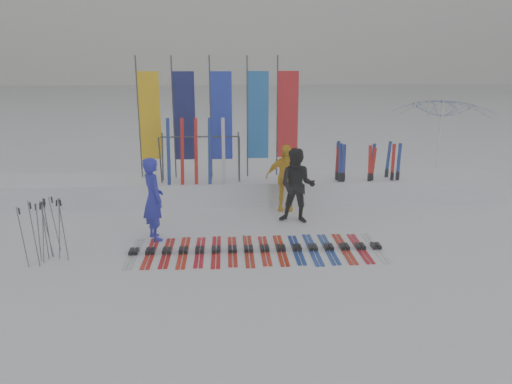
{
  "coord_description": "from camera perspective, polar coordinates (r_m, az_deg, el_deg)",
  "views": [
    {
      "loc": [
        -0.43,
        -8.55,
        3.78
      ],
      "look_at": [
        0.2,
        1.6,
        1.0
      ],
      "focal_mm": 35.0,
      "sensor_mm": 36.0,
      "label": 1
    }
  ],
  "objects": [
    {
      "name": "ground",
      "position": [
        9.35,
        -0.62,
        -8.54
      ],
      "size": [
        120.0,
        120.0,
        0.0
      ],
      "primitive_type": "plane",
      "color": "white",
      "rests_on": "ground"
    },
    {
      "name": "snow_bank",
      "position": [
        13.61,
        -1.62,
        0.47
      ],
      "size": [
        14.0,
        1.6,
        0.6
      ],
      "primitive_type": "cube",
      "color": "white",
      "rests_on": "ground"
    },
    {
      "name": "person_blue",
      "position": [
        10.66,
        -11.66,
        -0.79
      ],
      "size": [
        0.66,
        0.77,
        1.77
      ],
      "primitive_type": "imported",
      "rotation": [
        0.0,
        0.0,
        2.03
      ],
      "color": "#2025BC",
      "rests_on": "ground"
    },
    {
      "name": "person_black",
      "position": [
        11.58,
        4.74,
        0.72
      ],
      "size": [
        1.01,
        0.88,
        1.75
      ],
      "primitive_type": "imported",
      "rotation": [
        0.0,
        0.0,
        -0.3
      ],
      "color": "black",
      "rests_on": "ground"
    },
    {
      "name": "person_yellow",
      "position": [
        12.49,
        3.38,
        1.65
      ],
      "size": [
        1.04,
        0.57,
        1.68
      ],
      "primitive_type": "imported",
      "rotation": [
        0.0,
        0.0,
        -0.17
      ],
      "color": "yellow",
      "rests_on": "ground"
    },
    {
      "name": "tent_canopy",
      "position": [
        15.77,
        20.3,
        5.44
      ],
      "size": [
        2.99,
        3.05,
        2.67
      ],
      "primitive_type": "imported",
      "rotation": [
        0.0,
        0.0,
        0.03
      ],
      "color": "white",
      "rests_on": "ground"
    },
    {
      "name": "ski_row",
      "position": [
        10.06,
        0.14,
        -6.56
      ],
      "size": [
        5.03,
        1.7,
        0.07
      ],
      "color": "#B7B9BE",
      "rests_on": "ground"
    },
    {
      "name": "pole_cluster",
      "position": [
        10.25,
        -22.91,
        -4.08
      ],
      "size": [
        0.76,
        0.82,
        1.25
      ],
      "color": "#595B60",
      "rests_on": "ground"
    },
    {
      "name": "feather_flags",
      "position": [
        13.37,
        -4.18,
        8.66
      ],
      "size": [
        4.25,
        0.23,
        3.2
      ],
      "color": "#383A3F",
      "rests_on": "ground"
    },
    {
      "name": "ski_rack",
      "position": [
        12.99,
        -6.39,
        4.57
      ],
      "size": [
        2.04,
        0.8,
        1.23
      ],
      "color": "#383A3F",
      "rests_on": "ground"
    },
    {
      "name": "upright_skis",
      "position": [
        13.46,
        12.1,
        2.1
      ],
      "size": [
        1.68,
        0.46,
        1.64
      ],
      "color": "navy",
      "rests_on": "ground"
    }
  ]
}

